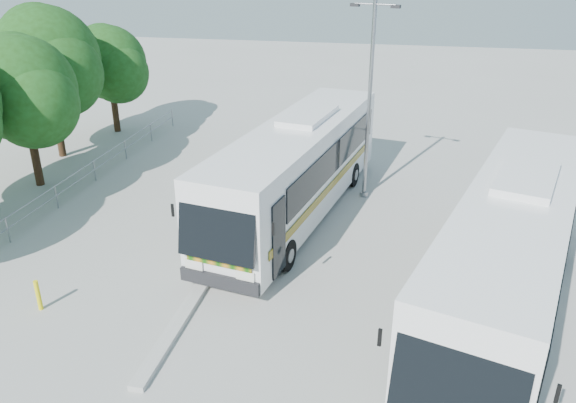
% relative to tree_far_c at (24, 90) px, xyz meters
% --- Properties ---
extents(ground, '(100.00, 100.00, 0.00)m').
position_rel_tree_far_c_xyz_m(ground, '(12.12, -5.10, -4.26)').
color(ground, '#A5A5A0').
rests_on(ground, ground).
extents(kerb_divider, '(0.40, 16.00, 0.15)m').
position_rel_tree_far_c_xyz_m(kerb_divider, '(9.82, -3.10, -4.18)').
color(kerb_divider, '#B2B2AD').
rests_on(kerb_divider, ground).
extents(railing, '(0.06, 22.00, 1.00)m').
position_rel_tree_far_c_xyz_m(railing, '(2.12, -1.10, -3.52)').
color(railing, gray).
rests_on(railing, ground).
extents(tree_far_c, '(4.97, 4.69, 6.49)m').
position_rel_tree_far_c_xyz_m(tree_far_c, '(0.00, 0.00, 0.00)').
color(tree_far_c, '#382314').
rests_on(tree_far_c, ground).
extents(tree_far_d, '(5.62, 5.30, 7.33)m').
position_rel_tree_far_c_xyz_m(tree_far_d, '(-1.19, 3.70, 0.56)').
color(tree_far_d, '#382314').
rests_on(tree_far_d, ground).
extents(tree_far_e, '(4.54, 4.28, 5.92)m').
position_rel_tree_far_c_xyz_m(tree_far_e, '(-0.51, 8.20, -0.37)').
color(tree_far_e, '#382314').
rests_on(tree_far_e, ground).
extents(coach_main, '(4.87, 13.22, 3.60)m').
position_rel_tree_far_c_xyz_m(coach_main, '(11.69, -0.65, -2.29)').
color(coach_main, silver).
rests_on(coach_main, ground).
extents(coach_adjacent, '(6.23, 13.16, 3.60)m').
position_rel_tree_far_c_xyz_m(coach_adjacent, '(18.68, -5.79, -2.28)').
color(coach_adjacent, white).
rests_on(coach_adjacent, ground).
extents(lamppost, '(1.90, 0.69, 7.91)m').
position_rel_tree_far_c_xyz_m(lamppost, '(14.12, 1.66, 0.11)').
color(lamppost, gray).
rests_on(lamppost, ground).
extents(bollard, '(0.17, 0.17, 0.95)m').
position_rel_tree_far_c_xyz_m(bollard, '(5.64, -8.54, -3.78)').
color(bollard, yellow).
rests_on(bollard, ground).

